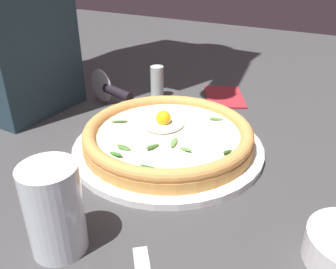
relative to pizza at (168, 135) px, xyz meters
The scene contains 7 objects.
ground_plane 0.08m from the pizza, 145.08° to the left, with size 2.40×2.40×0.03m, color #3B3A3B.
pizza_plate 0.03m from the pizza, 131.21° to the right, with size 0.35×0.35×0.01m, color white.
pizza is the anchor object (origin of this frame).
pizza_cutter 0.24m from the pizza, 61.53° to the left, with size 0.05×0.14×0.08m.
drinking_glass 0.28m from the pizza, behind, with size 0.07×0.07×0.12m.
folded_napkin 0.29m from the pizza, ahead, with size 0.14×0.09×0.01m, color maroon.
pepper_shaker 0.26m from the pizza, 34.91° to the left, with size 0.03×0.03×0.08m, color silver.
Camera 1 is at (-0.45, -0.31, 0.34)m, focal length 38.17 mm.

